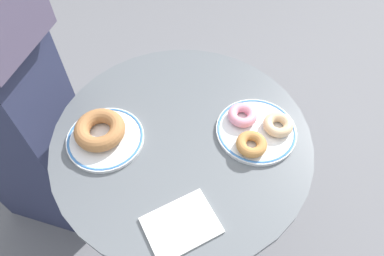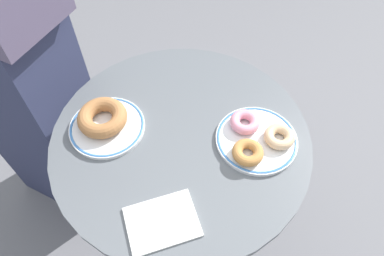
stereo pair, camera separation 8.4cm
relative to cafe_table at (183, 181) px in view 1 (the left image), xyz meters
The scene contains 9 objects.
ground_plane 0.51m from the cafe_table, ahead, with size 7.00×7.00×0.02m, color slate.
cafe_table is the anchor object (origin of this frame).
plate_left 0.30m from the cafe_table, behind, with size 0.19×0.19×0.01m.
plate_right 0.30m from the cafe_table, ahead, with size 0.20×0.20×0.01m.
donut_cinnamon 0.32m from the cafe_table, behind, with size 0.12×0.12×0.04m, color #A36B3D.
donut_glazed 0.34m from the cafe_table, ahead, with size 0.07×0.07×0.02m, color #E0B789.
donut_pink_frosted 0.30m from the cafe_table, 13.49° to the left, with size 0.07×0.07×0.02m, color pink.
donut_old_fashioned 0.30m from the cafe_table, 17.44° to the right, with size 0.07×0.07×0.02m, color #BC7F42.
paper_napkin 0.32m from the cafe_table, 94.08° to the right, with size 0.15×0.11×0.01m, color white.
Camera 1 is at (-0.02, -0.48, 1.42)m, focal length 32.61 mm.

